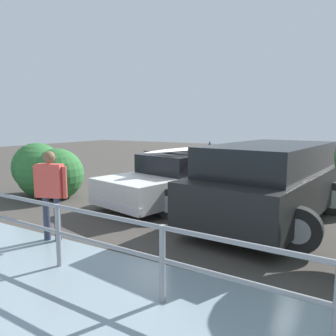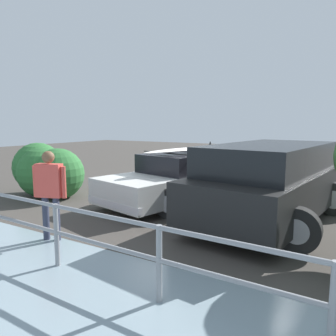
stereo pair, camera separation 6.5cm
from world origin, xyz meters
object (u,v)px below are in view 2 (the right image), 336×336
(suv_car, at_px, (270,181))
(bush_near_left, at_px, (48,171))
(person_bystander, at_px, (50,187))
(sedan_car, at_px, (181,178))

(suv_car, bearing_deg, bush_near_left, 7.23)
(person_bystander, bearing_deg, suv_car, -134.20)
(person_bystander, distance_m, bush_near_left, 3.75)
(sedan_car, distance_m, person_bystander, 3.81)
(suv_car, xyz_separation_m, bush_near_left, (5.93, 0.75, -0.14))
(bush_near_left, bearing_deg, suv_car, -172.77)
(suv_car, height_order, bush_near_left, suv_car)
(sedan_car, xyz_separation_m, suv_car, (-2.47, 0.66, 0.24))
(suv_car, bearing_deg, person_bystander, 45.80)
(sedan_car, distance_m, suv_car, 2.57)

